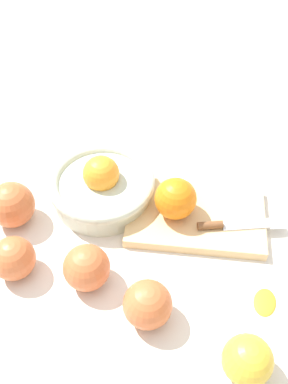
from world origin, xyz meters
TOP-DOWN VIEW (x-y plane):
  - ground_plane at (0.00, 0.00)m, footprint 2.40×2.40m
  - bowl at (-0.11, 0.09)m, footprint 0.20×0.20m
  - cutting_board at (0.07, 0.08)m, footprint 0.27×0.19m
  - orange_on_board at (0.03, 0.07)m, footprint 0.08×0.08m
  - knife at (0.13, 0.06)m, footprint 0.15×0.06m
  - apple_front_left at (-0.21, -0.10)m, footprint 0.07×0.07m
  - apple_front_right at (0.18, -0.18)m, footprint 0.07×0.07m
  - apple_front_center at (0.03, -0.13)m, footprint 0.08×0.08m
  - apple_mid_left at (-0.25, -0.00)m, footprint 0.08×0.08m
  - apple_front_left_2 at (-0.08, -0.09)m, footprint 0.08×0.08m
  - citrus_peel at (0.20, -0.07)m, footprint 0.04×0.05m

SIDE VIEW (x-z plane):
  - ground_plane at x=0.00m, z-range 0.00..0.00m
  - citrus_peel at x=0.20m, z-range 0.00..0.01m
  - cutting_board at x=0.07m, z-range 0.00..0.02m
  - knife at x=0.13m, z-range 0.02..0.03m
  - bowl at x=-0.11m, z-range -0.01..0.08m
  - apple_front_right at x=0.18m, z-range 0.00..0.07m
  - apple_front_left at x=-0.21m, z-range 0.00..0.07m
  - apple_front_center at x=0.03m, z-range 0.00..0.08m
  - apple_front_left_2 at x=-0.08m, z-range 0.00..0.08m
  - apple_mid_left at x=-0.25m, z-range 0.00..0.08m
  - orange_on_board at x=0.03m, z-range 0.02..0.09m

